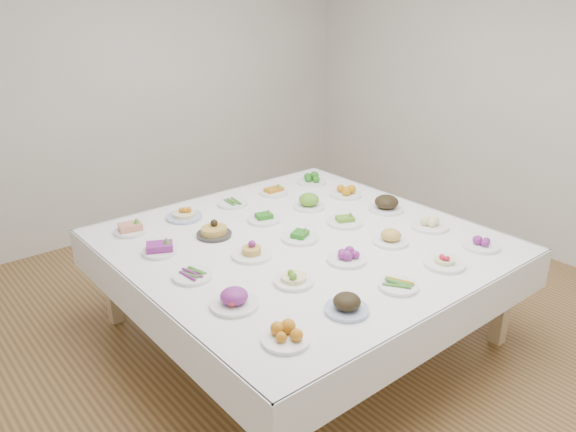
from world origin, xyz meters
TOP-DOWN VIEW (x-y plane):
  - room_envelope at (0.00, 0.00)m, footprint 5.02×5.02m
  - display_table at (-0.12, -0.08)m, footprint 2.39×2.39m
  - dish_0 at (-0.97, -0.95)m, footprint 0.24×0.24m
  - dish_1 at (-0.54, -0.95)m, footprint 0.24×0.24m
  - dish_2 at (-0.12, -0.96)m, footprint 0.24×0.23m
  - dish_3 at (0.32, -0.95)m, footprint 0.26×0.26m
  - dish_4 at (0.74, -0.95)m, footprint 0.25×0.25m
  - dish_5 at (-0.98, -0.51)m, footprint 0.27×0.27m
  - dish_6 at (-0.56, -0.52)m, footprint 0.24×0.24m
  - dish_7 at (-0.11, -0.52)m, footprint 0.25×0.25m
  - dish_8 at (0.32, -0.52)m, footprint 0.24×0.24m
  - dish_9 at (0.74, -0.52)m, footprint 0.27×0.27m
  - dish_10 at (-0.99, -0.08)m, footprint 0.24×0.24m
  - dish_11 at (-0.54, -0.08)m, footprint 0.26×0.26m
  - dish_12 at (-0.12, -0.07)m, footprint 0.26×0.26m
  - dish_13 at (0.32, -0.07)m, footprint 0.27×0.27m
  - dish_14 at (0.76, -0.09)m, footprint 0.27×0.27m
  - dish_15 at (-0.98, 0.35)m, footprint 0.23×0.23m
  - dish_16 at (-0.55, 0.35)m, footprint 0.24×0.24m
  - dish_17 at (-0.11, 0.35)m, footprint 0.25×0.25m
  - dish_18 at (0.32, 0.34)m, footprint 0.24×0.24m
  - dish_19 at (0.74, 0.35)m, footprint 0.26×0.26m
  - dish_20 at (-0.98, 0.78)m, footprint 0.23×0.23m
  - dish_21 at (-0.55, 0.77)m, footprint 0.27×0.27m
  - dish_22 at (-0.11, 0.77)m, footprint 0.24×0.24m
  - dish_23 at (0.31, 0.77)m, footprint 0.24×0.24m
  - dish_24 at (0.74, 0.77)m, footprint 0.25×0.25m

SIDE VIEW (x-z plane):
  - display_table at x=-0.12m, z-range 0.31..1.06m
  - dish_10 at x=-0.99m, z-range 0.75..0.80m
  - dish_22 at x=-0.11m, z-range 0.75..0.80m
  - dish_2 at x=-0.12m, z-range 0.75..0.80m
  - dish_17 at x=-0.11m, z-range 0.74..0.83m
  - dish_12 at x=-0.12m, z-range 0.74..0.84m
  - dish_23 at x=0.31m, z-range 0.74..0.84m
  - dish_4 at x=0.74m, z-range 0.74..0.84m
  - dish_13 at x=0.32m, z-range 0.74..0.85m
  - dish_20 at x=-0.98m, z-range 0.74..0.85m
  - dish_15 at x=-0.98m, z-range 0.74..0.85m
  - dish_0 at x=-0.97m, z-range 0.74..0.85m
  - dish_7 at x=-0.11m, z-range 0.74..0.85m
  - dish_3 at x=0.32m, z-range 0.74..0.86m
  - dish_1 at x=-0.54m, z-range 0.74..0.86m
  - dish_9 at x=0.74m, z-range 0.74..0.86m
  - dish_19 at x=0.74m, z-range 0.75..0.86m
  - dish_6 at x=-0.56m, z-range 0.74..0.87m
  - dish_24 at x=0.74m, z-range 0.75..0.87m
  - dish_11 at x=-0.54m, z-range 0.74..0.88m
  - dish_8 at x=0.32m, z-range 0.74..0.87m
  - dish_5 at x=-0.98m, z-range 0.74..0.88m
  - dish_21 at x=-0.55m, z-range 0.75..0.89m
  - dish_16 at x=-0.55m, z-range 0.75..0.89m
  - dish_18 at x=0.32m, z-range 0.75..0.90m
  - dish_14 at x=0.76m, z-range 0.75..0.91m
  - room_envelope at x=0.00m, z-range 0.43..3.24m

